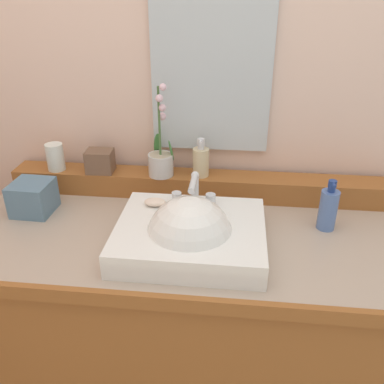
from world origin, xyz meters
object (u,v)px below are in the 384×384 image
Objects in this scene: sink_basin at (188,237)px; tissue_box at (33,197)px; soap_bar at (155,202)px; trinket_box at (100,161)px; lotion_bottle at (328,209)px; soap_dispenser at (202,161)px; tumbler_cup at (55,157)px; potted_plant at (161,158)px.

tissue_box is (-0.56, 0.16, 0.02)m from sink_basin.
trinket_box reaches higher than soap_bar.
lotion_bottle is at bearing 0.13° from tissue_box.
sink_basin is at bearing -44.34° from trinket_box.
soap_dispenser reaches higher than trinket_box.
sink_basin is at bearing -31.68° from tumbler_cup.
soap_dispenser reaches higher than tissue_box.
tumbler_cup is at bearing 170.04° from lotion_bottle.
soap_dispenser is (0.13, 0.23, 0.05)m from soap_bar.
soap_bar is at bearing -43.98° from trinket_box.
trinket_box is at bearing 42.41° from tissue_box.
sink_basin is 0.50m from trinket_box.
tumbler_cup is (-0.42, 0.22, 0.05)m from soap_bar.
trinket_box is 0.74× the size of tissue_box.
tissue_box is at bearing -139.76° from trinket_box.
lotion_bottle is (0.55, 0.05, -0.02)m from soap_bar.
soap_bar is 0.23m from potted_plant.
sink_basin is at bearing -159.39° from lotion_bottle.
soap_bar is 0.54× the size of tissue_box.
sink_basin reaches higher than soap_bar.
tissue_box is (-0.42, -0.17, -0.10)m from potted_plant.
sink_basin is at bearing -15.97° from tissue_box.
sink_basin is 4.34× the size of tumbler_cup.
soap_dispenser is at bearing 88.70° from sink_basin.
lotion_bottle is (0.42, -0.18, -0.07)m from soap_dispenser.
potted_plant reaches higher than soap_bar.
sink_basin is 3.11× the size of soap_dispenser.
soap_dispenser is at bearing 60.39° from soap_bar.
soap_dispenser is 1.09× the size of tissue_box.
trinket_box is 0.82m from lotion_bottle.
tumbler_cup is at bearing 179.70° from potted_plant.
tumbler_cup is 0.78× the size of tissue_box.
trinket_box is 0.56× the size of lotion_bottle.
soap_bar is 0.47m from tumbler_cup.
trinket_box is at bearing 137.82° from sink_basin.
lotion_bottle is at bearing -22.76° from soap_dispenser.
tumbler_cup is at bearing 148.32° from sink_basin.
potted_plant is 0.15m from soap_dispenser.
sink_basin is at bearing -42.91° from soap_bar.
soap_bar is at bearing 137.09° from sink_basin.
tumbler_cup is 0.19m from tissue_box.
sink_basin is at bearing -91.30° from soap_dispenser.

